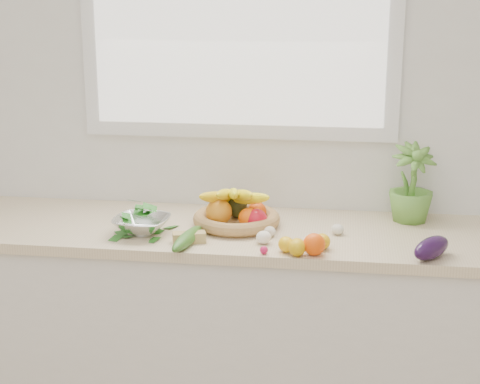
# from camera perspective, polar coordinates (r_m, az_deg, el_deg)

# --- Properties ---
(back_wall) EXTENTS (4.50, 0.02, 2.70)m
(back_wall) POSITION_cam_1_polar(r_m,az_deg,el_deg) (3.06, -0.07, 7.05)
(back_wall) COLOR white
(back_wall) RESTS_ON ground
(counter_cabinet) EXTENTS (2.20, 0.58, 0.86)m
(counter_cabinet) POSITION_cam_1_polar(r_m,az_deg,el_deg) (3.05, -0.89, -11.17)
(counter_cabinet) COLOR silver
(counter_cabinet) RESTS_ON ground
(countertop) EXTENTS (2.24, 0.62, 0.04)m
(countertop) POSITION_cam_1_polar(r_m,az_deg,el_deg) (2.88, -0.93, -3.13)
(countertop) COLOR beige
(countertop) RESTS_ON counter_cabinet
(window_frame) EXTENTS (1.30, 0.03, 1.10)m
(window_frame) POSITION_cam_1_polar(r_m,az_deg,el_deg) (3.01, -0.12, 14.57)
(window_frame) COLOR white
(window_frame) RESTS_ON back_wall
(window_pane) EXTENTS (1.18, 0.01, 0.98)m
(window_pane) POSITION_cam_1_polar(r_m,az_deg,el_deg) (2.99, -0.17, 14.56)
(window_pane) COLOR white
(window_pane) RESTS_ON window_frame
(orange_loose) EXTENTS (0.09, 0.09, 0.08)m
(orange_loose) POSITION_cam_1_polar(r_m,az_deg,el_deg) (2.57, 5.77, -4.07)
(orange_loose) COLOR #FF5008
(orange_loose) RESTS_ON countertop
(lemon_a) EXTENTS (0.08, 0.09, 0.06)m
(lemon_a) POSITION_cam_1_polar(r_m,az_deg,el_deg) (2.60, 3.60, -4.08)
(lemon_a) COLOR #EEB00C
(lemon_a) RESTS_ON countertop
(lemon_b) EXTENTS (0.06, 0.08, 0.06)m
(lemon_b) POSITION_cam_1_polar(r_m,az_deg,el_deg) (2.57, 4.45, -4.29)
(lemon_b) COLOR #DEA90C
(lemon_b) RESTS_ON countertop
(lemon_c) EXTENTS (0.08, 0.09, 0.06)m
(lemon_c) POSITION_cam_1_polar(r_m,az_deg,el_deg) (2.64, 6.39, -3.81)
(lemon_c) COLOR #E7A70C
(lemon_c) RESTS_ON countertop
(apple) EXTENTS (0.12, 0.12, 0.09)m
(apple) POSITION_cam_1_polar(r_m,az_deg,el_deg) (2.81, 1.24, -2.21)
(apple) COLOR red
(apple) RESTS_ON countertop
(ginger) EXTENTS (0.13, 0.08, 0.04)m
(ginger) POSITION_cam_1_polar(r_m,az_deg,el_deg) (2.70, -3.96, -3.54)
(ginger) COLOR tan
(ginger) RESTS_ON countertop
(garlic_a) EXTENTS (0.06, 0.06, 0.04)m
(garlic_a) POSITION_cam_1_polar(r_m,az_deg,el_deg) (2.76, 2.31, -3.09)
(garlic_a) COLOR silver
(garlic_a) RESTS_ON countertop
(garlic_b) EXTENTS (0.06, 0.06, 0.04)m
(garlic_b) POSITION_cam_1_polar(r_m,az_deg,el_deg) (2.80, 7.59, -2.89)
(garlic_b) COLOR white
(garlic_b) RESTS_ON countertop
(garlic_c) EXTENTS (0.06, 0.06, 0.05)m
(garlic_c) POSITION_cam_1_polar(r_m,az_deg,el_deg) (2.68, 1.85, -3.54)
(garlic_c) COLOR white
(garlic_c) RESTS_ON countertop
(eggplant) EXTENTS (0.17, 0.20, 0.08)m
(eggplant) POSITION_cam_1_polar(r_m,az_deg,el_deg) (2.61, 14.63, -4.21)
(eggplant) COLOR #250E35
(eggplant) RESTS_ON countertop
(cucumber) EXTENTS (0.09, 0.28, 0.05)m
(cucumber) POSITION_cam_1_polar(r_m,az_deg,el_deg) (2.67, -4.12, -3.62)
(cucumber) COLOR #295C1B
(cucumber) RESTS_ON countertop
(radish) EXTENTS (0.04, 0.04, 0.03)m
(radish) POSITION_cam_1_polar(r_m,az_deg,el_deg) (2.58, 1.87, -4.52)
(radish) COLOR #CF194F
(radish) RESTS_ON countertop
(potted_herb) EXTENTS (0.24, 0.24, 0.32)m
(potted_herb) POSITION_cam_1_polar(r_m,az_deg,el_deg) (2.99, 13.16, 0.59)
(potted_herb) COLOR #5C9636
(potted_herb) RESTS_ON countertop
(fruit_basket) EXTENTS (0.40, 0.40, 0.18)m
(fruit_basket) POSITION_cam_1_polar(r_m,az_deg,el_deg) (2.87, -0.34, -1.67)
(fruit_basket) COLOR tan
(fruit_basket) RESTS_ON countertop
(colander_with_spinach) EXTENTS (0.23, 0.23, 0.11)m
(colander_with_spinach) POSITION_cam_1_polar(r_m,az_deg,el_deg) (2.80, -7.64, -2.14)
(colander_with_spinach) COLOR silver
(colander_with_spinach) RESTS_ON countertop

